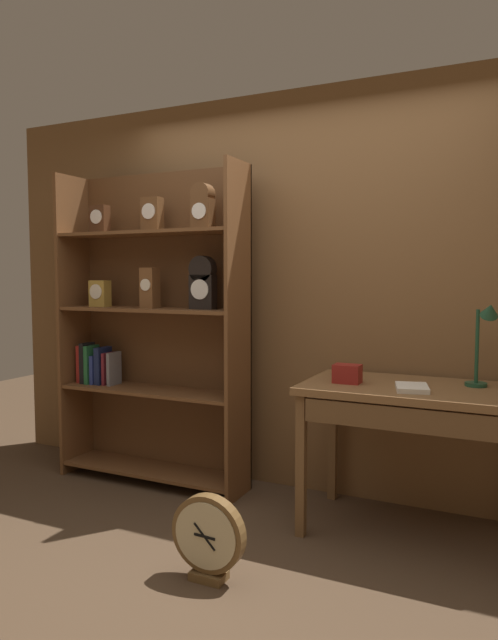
# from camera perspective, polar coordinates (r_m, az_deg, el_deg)

# --- Properties ---
(ground_plane) EXTENTS (10.00, 10.00, 0.00)m
(ground_plane) POSITION_cam_1_polar(r_m,az_deg,el_deg) (2.85, -4.74, -25.18)
(ground_plane) COLOR #4C3826
(back_wood_panel) EXTENTS (4.80, 0.05, 2.60)m
(back_wood_panel) POSITION_cam_1_polar(r_m,az_deg,el_deg) (3.73, 5.77, 2.74)
(back_wood_panel) COLOR brown
(back_wood_panel) RESTS_ON ground
(bookshelf) EXTENTS (1.34, 0.34, 2.11)m
(bookshelf) POSITION_cam_1_polar(r_m,az_deg,el_deg) (3.92, -9.58, -0.64)
(bookshelf) COLOR brown
(bookshelf) RESTS_ON ground
(workbench) EXTENTS (1.16, 0.68, 0.82)m
(workbench) POSITION_cam_1_polar(r_m,az_deg,el_deg) (3.21, 15.95, -8.21)
(workbench) COLOR brown
(workbench) RESTS_ON ground
(desk_lamp) EXTENTS (0.18, 0.18, 0.47)m
(desk_lamp) POSITION_cam_1_polar(r_m,az_deg,el_deg) (3.24, 22.46, -1.41)
(desk_lamp) COLOR #1E472D
(desk_lamp) RESTS_ON workbench
(toolbox_small) EXTENTS (0.15, 0.10, 0.10)m
(toolbox_small) POSITION_cam_1_polar(r_m,az_deg,el_deg) (3.21, 9.79, -5.32)
(toolbox_small) COLOR maroon
(toolbox_small) RESTS_ON workbench
(open_repair_manual) EXTENTS (0.21, 0.25, 0.02)m
(open_repair_manual) POSITION_cam_1_polar(r_m,az_deg,el_deg) (3.09, 15.98, -6.52)
(open_repair_manual) COLOR silver
(open_repair_manual) RESTS_ON workbench
(round_clock_large) EXTENTS (0.36, 0.11, 0.40)m
(round_clock_large) POSITION_cam_1_polar(r_m,az_deg,el_deg) (2.82, -4.08, -20.80)
(round_clock_large) COLOR brown
(round_clock_large) RESTS_ON ground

